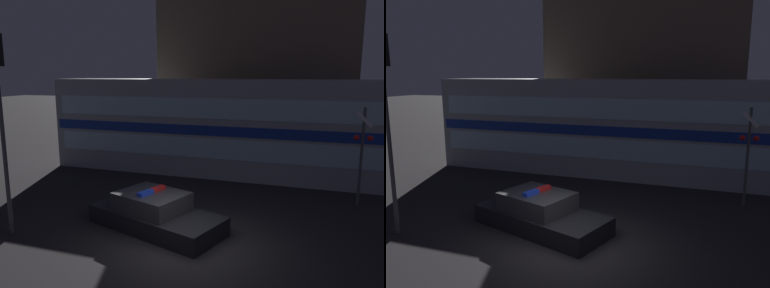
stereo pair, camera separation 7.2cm
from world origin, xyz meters
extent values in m
plane|color=#262326|center=(0.00, 0.00, 0.00)|extent=(120.00, 120.00, 0.00)
cube|color=#999EA5|center=(-1.37, 8.41, 2.26)|extent=(16.03, 3.01, 4.51)
cube|color=#193899|center=(-1.37, 6.89, 2.26)|extent=(15.71, 0.03, 0.45)
cube|color=silver|center=(-1.37, 6.89, 1.44)|extent=(15.23, 0.02, 0.90)
cube|color=silver|center=(-1.37, 6.89, 3.25)|extent=(15.23, 0.02, 0.90)
cube|color=black|center=(-1.24, 1.08, 0.29)|extent=(4.63, 3.07, 0.57)
cube|color=#333338|center=(-1.40, 1.13, 0.85)|extent=(2.45, 2.17, 0.55)
cube|color=blue|center=(-1.49, 0.87, 1.19)|extent=(0.36, 0.58, 0.12)
cube|color=red|center=(-1.32, 1.39, 1.19)|extent=(0.36, 0.58, 0.12)
cylinder|color=#4C4C51|center=(4.92, 5.38, 1.81)|extent=(0.10, 0.10, 3.61)
sphere|color=red|center=(4.70, 5.27, 2.53)|extent=(0.20, 0.20, 0.20)
sphere|color=red|center=(5.14, 5.27, 2.53)|extent=(0.20, 0.20, 0.20)
cube|color=white|center=(4.92, 5.31, 3.18)|extent=(0.58, 0.03, 0.58)
cylinder|color=#4C4C51|center=(-5.25, -0.67, 2.49)|extent=(0.12, 0.12, 4.97)
cube|color=brown|center=(-0.43, 15.50, 5.38)|extent=(11.50, 6.12, 10.77)
camera|label=1|loc=(3.35, -9.02, 4.77)|focal=35.00mm
camera|label=2|loc=(3.42, -9.00, 4.77)|focal=35.00mm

